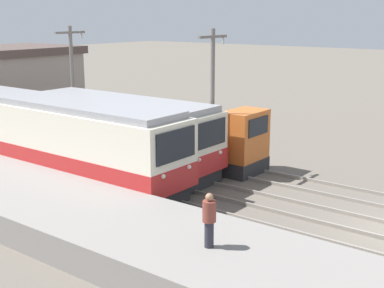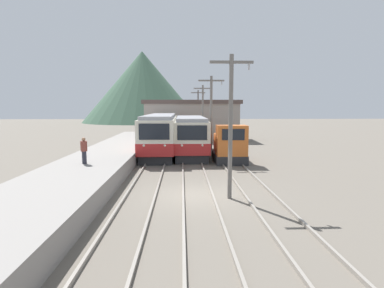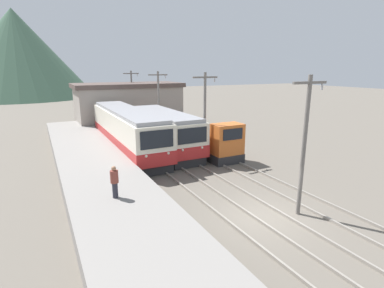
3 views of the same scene
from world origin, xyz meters
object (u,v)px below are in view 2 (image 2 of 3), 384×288
object	(u,v)px
commuter_train_left	(161,135)
catenary_mast_mid	(211,116)
commuter_train_center	(190,137)
catenary_mast_distant	(198,112)
shunting_locomotive	(229,147)
catenary_mast_near	(231,122)
person_on_platform	(84,150)
catenary_mast_far	(203,114)

from	to	relation	value
commuter_train_left	catenary_mast_mid	size ratio (longest dim) A/B	2.16
commuter_train_center	catenary_mast_distant	bearing A→B (deg)	84.08
shunting_locomotive	commuter_train_left	bearing A→B (deg)	137.45
commuter_train_left	catenary_mast_near	size ratio (longest dim) A/B	2.16
person_on_platform	catenary_mast_mid	bearing A→B (deg)	34.82
catenary_mast_mid	catenary_mast_far	size ratio (longest dim) A/B	1.00
commuter_train_center	catenary_mast_distant	xyz separation A→B (m)	(1.51, 14.53, 2.06)
catenary_mast_mid	catenary_mast_distant	distance (m)	18.77
catenary_mast_far	commuter_train_left	bearing A→B (deg)	-140.49
commuter_train_center	shunting_locomotive	xyz separation A→B (m)	(3.00, -3.73, -0.42)
catenary_mast_mid	catenary_mast_distant	bearing A→B (deg)	90.00
commuter_train_center	person_on_platform	world-z (taller)	commuter_train_center
catenary_mast_far	catenary_mast_distant	bearing A→B (deg)	90.00
shunting_locomotive	catenary_mast_far	world-z (taller)	catenary_mast_far
commuter_train_left	commuter_train_center	distance (m)	3.22
catenary_mast_distant	person_on_platform	xyz separation A→B (m)	(-8.06, -24.38, -1.81)
person_on_platform	shunting_locomotive	bearing A→B (deg)	32.63
catenary_mast_mid	catenary_mast_far	bearing A→B (deg)	90.00
commuter_train_center	person_on_platform	xyz separation A→B (m)	(-6.55, -9.84, 0.24)
commuter_train_center	catenary_mast_near	size ratio (longest dim) A/B	1.55
catenary_mast_far	shunting_locomotive	bearing A→B (deg)	-80.46
catenary_mast_distant	catenary_mast_mid	bearing A→B (deg)	-90.00
commuter_train_left	person_on_platform	bearing A→B (deg)	-108.15
catenary_mast_far	person_on_platform	size ratio (longest dim) A/B	4.29
catenary_mast_far	catenary_mast_distant	size ratio (longest dim) A/B	1.00
shunting_locomotive	catenary_mast_distant	distance (m)	18.49
catenary_mast_mid	person_on_platform	world-z (taller)	catenary_mast_mid
catenary_mast_far	catenary_mast_distant	xyz separation A→B (m)	(0.00, 9.39, 0.00)
commuter_train_center	catenary_mast_mid	distance (m)	4.95
commuter_train_center	person_on_platform	size ratio (longest dim) A/B	6.66
commuter_train_left	commuter_train_center	world-z (taller)	commuter_train_left
commuter_train_center	catenary_mast_far	xyz separation A→B (m)	(1.51, 5.15, 2.06)
commuter_train_left	catenary_mast_near	bearing A→B (deg)	-74.20
shunting_locomotive	catenary_mast_mid	bearing A→B (deg)	-161.14
catenary_mast_distant	person_on_platform	world-z (taller)	catenary_mast_distant
shunting_locomotive	person_on_platform	xyz separation A→B (m)	(-9.55, -6.11, 0.66)
catenary_mast_mid	catenary_mast_far	distance (m)	9.39
shunting_locomotive	person_on_platform	distance (m)	11.36
catenary_mast_mid	shunting_locomotive	bearing A→B (deg)	18.86
commuter_train_center	shunting_locomotive	distance (m)	4.81
catenary_mast_far	catenary_mast_distant	world-z (taller)	same
commuter_train_left	commuter_train_center	xyz separation A→B (m)	(2.80, -1.59, -0.08)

